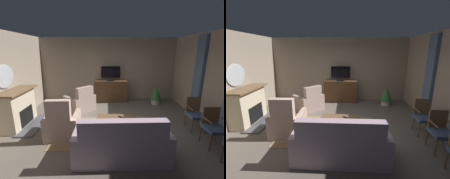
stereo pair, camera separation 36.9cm
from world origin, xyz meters
The scene contains 18 objects.
ground_plane centered at (0.00, 0.00, -0.02)m, with size 6.68×6.15×0.04m, color #665B51.
wall_back centered at (0.00, 2.83, 1.42)m, with size 6.68×0.10×2.84m, color gray.
wall_left centered at (-3.09, 0.00, 1.42)m, with size 0.10×6.15×2.84m, color gray.
wall_right_with_window centered at (3.09, 0.00, 1.42)m, with size 0.10×6.15×2.84m, color gray.
curtain_panel_far centered at (2.98, 0.71, 1.56)m, with size 0.10×0.44×2.38m, color slate.
rug_central centered at (-0.18, -0.22, 0.01)m, with size 2.72×1.84×0.01m, color #8E704C.
fireplace centered at (-2.76, 0.17, 0.55)m, with size 0.95×1.47×1.15m.
wall_mirror_oval centered at (-3.01, 0.17, 1.54)m, with size 0.06×0.81×0.69m, color #B2B7BF.
tv_cabinet centered at (0.08, 2.48, 0.45)m, with size 1.45×0.52×0.95m.
television centered at (0.08, 2.42, 1.30)m, with size 0.84×0.20×0.65m.
coffee_table centered at (0.17, -0.24, 0.37)m, with size 1.15×0.61×0.41m.
tv_remote centered at (0.31, -0.23, 0.42)m, with size 0.17×0.05×0.02m, color black.
sofa_floral centered at (0.22, -1.38, 0.33)m, with size 1.98×0.95×1.01m.
armchair_near_window centered at (-1.10, 1.34, 0.31)m, with size 1.25×1.25×0.99m.
armchair_facing_sofa centered at (-1.27, -0.48, 0.34)m, with size 0.86×0.86×1.11m.
side_chair_tucked_against_wall centered at (2.48, -0.97, 0.50)m, with size 0.47×0.50×0.92m.
side_chair_far_end centered at (2.48, -0.18, 0.51)m, with size 0.47×0.52×0.94m.
potted_plant_on_hearth_side centered at (2.01, 2.03, 0.43)m, with size 0.50×0.50×0.78m.
Camera 2 is at (0.30, -4.21, 2.24)m, focal length 24.33 mm.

